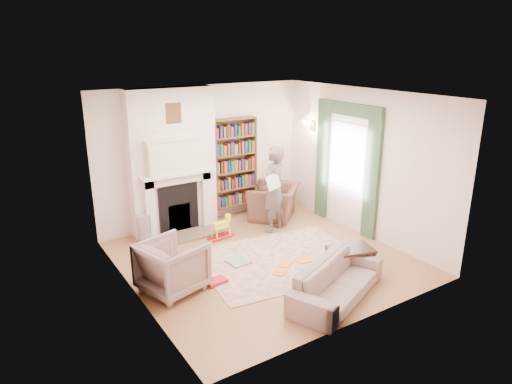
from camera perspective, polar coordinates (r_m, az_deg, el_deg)
floor at (r=8.00m, az=0.97°, el=-8.33°), size 4.50×4.50×0.00m
ceiling at (r=7.21m, az=1.09°, el=12.04°), size 4.50×4.50×0.00m
wall_back at (r=9.38m, az=-6.61°, el=4.63°), size 4.50×0.00×4.50m
wall_front at (r=5.85m, az=13.33°, el=-4.02°), size 4.50×0.00×4.50m
wall_left at (r=6.58m, az=-15.54°, el=-1.74°), size 0.00×4.50×4.50m
wall_right at (r=8.89m, az=13.23°, el=3.52°), size 0.00×4.50×4.50m
fireplace at (r=8.91m, az=-10.37°, el=3.65°), size 1.70×0.58×2.80m
bookcase at (r=9.62m, az=-2.74°, el=3.68°), size 1.00×0.24×1.85m
window at (r=9.14m, az=11.41°, el=4.36°), size 0.02×0.90×1.30m
curtain_left at (r=8.71m, az=14.30°, el=1.77°), size 0.07×0.32×2.40m
curtain_right at (r=9.68m, az=8.31°, el=3.75°), size 0.07×0.32×2.40m
pelmet at (r=8.94m, az=11.56°, el=10.12°), size 0.09×1.70×0.24m
wall_sconce at (r=9.73m, az=6.19°, el=8.12°), size 0.20×0.24×0.24m
rug at (r=7.96m, az=3.03°, el=-8.47°), size 2.96×2.41×0.01m
armchair_reading at (r=9.76m, az=2.34°, el=-1.19°), size 1.42×1.41×0.69m
armchair_left at (r=6.99m, az=-10.42°, el=-9.13°), size 1.07×1.05×0.79m
sofa at (r=6.85m, az=10.11°, el=-10.89°), size 1.98×1.39×0.54m
man_reading at (r=8.88m, az=2.21°, el=0.34°), size 0.74×0.63×1.72m
newspaper at (r=8.58m, az=2.16°, el=1.29°), size 0.42×0.27×0.27m
coffee_table at (r=7.58m, az=11.68°, el=-8.42°), size 0.80×0.63×0.45m
paraffin_heater at (r=8.77m, az=-13.75°, el=-4.48°), size 0.29×0.29×0.55m
rocking_horse at (r=8.73m, az=-4.43°, el=-4.44°), size 0.54×0.28×0.45m
board_game at (r=7.85m, az=-2.20°, el=-8.66°), size 0.38×0.38×0.03m
game_box_lid at (r=7.25m, az=-4.99°, el=-11.05°), size 0.34×0.24×0.05m
comic_annuals at (r=7.74m, az=4.21°, el=-9.16°), size 0.87×0.47×0.02m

